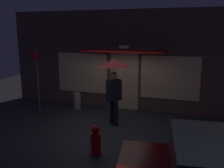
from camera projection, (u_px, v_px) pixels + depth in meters
ground_plane at (106, 129)px, 7.77m from camera, size 18.00×18.00×0.00m
building_facade at (126, 61)px, 9.53m from camera, size 9.69×1.00×3.81m
person_with_umbrella at (114, 76)px, 7.79m from camera, size 1.00×1.00×2.15m
street_sign_post at (38, 76)px, 9.18m from camera, size 0.40×0.07×2.41m
sidewalk_bollard at (77, 101)px, 9.72m from camera, size 0.27×0.27×0.64m
fire_hydrant at (96, 141)px, 6.12m from camera, size 0.26×0.26×0.77m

